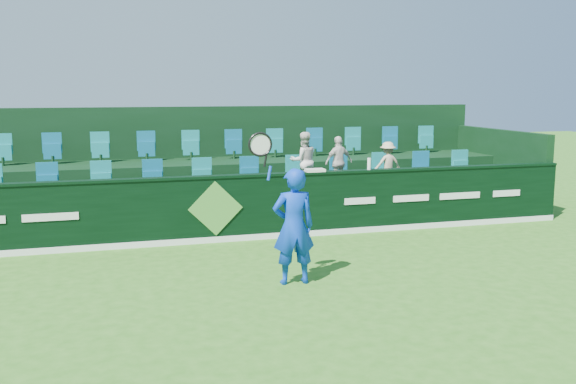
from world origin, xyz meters
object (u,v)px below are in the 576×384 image
object	(u,v)px
spectator_right	(388,164)
towel	(315,170)
drinks_bottle	(369,164)
tennis_player	(293,226)
spectator_middle	(339,162)
spectator_left	(304,161)

from	to	relation	value
spectator_right	towel	distance (m)	2.44
towel	drinks_bottle	bearing A→B (deg)	0.00
tennis_player	towel	bearing A→B (deg)	65.78
tennis_player	towel	world-z (taller)	tennis_player
spectator_middle	spectator_right	distance (m)	1.22
spectator_left	drinks_bottle	xyz separation A→B (m)	(1.11, -1.12, 0.02)
spectator_left	spectator_right	distance (m)	2.07
tennis_player	spectator_right	size ratio (longest dim) A/B	2.38
spectator_left	tennis_player	bearing A→B (deg)	70.06
tennis_player	spectator_middle	xyz separation A→B (m)	(2.35, 4.25, 0.46)
spectator_right	towel	world-z (taller)	spectator_right
towel	spectator_middle	bearing A→B (deg)	49.73
drinks_bottle	towel	bearing A→B (deg)	180.00
spectator_right	towel	size ratio (longest dim) A/B	2.61
spectator_left	spectator_middle	distance (m)	0.85
tennis_player	spectator_right	distance (m)	5.56
spectator_middle	towel	world-z (taller)	spectator_middle
spectator_middle	drinks_bottle	bearing A→B (deg)	92.02
towel	drinks_bottle	size ratio (longest dim) A/B	1.58
tennis_player	drinks_bottle	world-z (taller)	tennis_player
spectator_right	spectator_left	bearing A→B (deg)	-2.36
spectator_middle	tennis_player	bearing A→B (deg)	49.50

